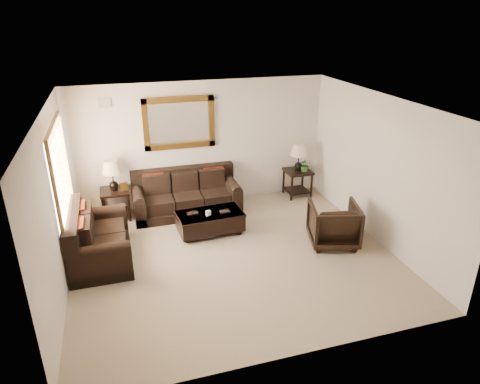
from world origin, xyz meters
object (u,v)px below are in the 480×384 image
object	(u,v)px
sofa	(186,197)
coffee_table	(210,220)
end_table_right	(298,162)
loveseat	(96,242)
armchair	(334,222)
end_table_left	(113,181)

from	to	relation	value
sofa	coffee_table	xyz separation A→B (m)	(0.27, -1.09, -0.06)
sofa	end_table_right	size ratio (longest dim) A/B	1.77
loveseat	armchair	distance (m)	4.24
end_table_left	end_table_right	world-z (taller)	end_table_left
sofa	coffee_table	size ratio (longest dim) A/B	1.71
armchair	loveseat	bearing A→B (deg)	5.95
coffee_table	sofa	bearing A→B (deg)	99.89
sofa	loveseat	world-z (taller)	loveseat
end_table_left	coffee_table	world-z (taller)	end_table_left
end_table_left	coffee_table	xyz separation A→B (m)	(1.72, -1.19, -0.57)
end_table_left	armchair	xyz separation A→B (m)	(3.81, -2.25, -0.39)
end_table_right	armchair	distance (m)	2.30
end_table_left	sofa	bearing A→B (deg)	-4.28
coffee_table	armchair	distance (m)	2.35
loveseat	end_table_right	distance (m)	4.76
end_table_left	coffee_table	size ratio (longest dim) A/B	0.98
sofa	end_table_left	bearing A→B (deg)	175.72
armchair	end_table_right	bearing A→B (deg)	-81.97
sofa	loveseat	size ratio (longest dim) A/B	1.32
loveseat	coffee_table	bearing A→B (deg)	-79.62
coffee_table	armchair	xyz separation A→B (m)	(2.09, -1.05, 0.17)
sofa	loveseat	bearing A→B (deg)	-141.24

